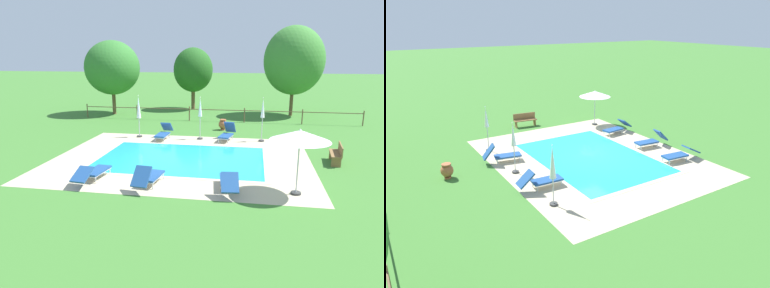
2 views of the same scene
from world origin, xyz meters
The scene contains 15 objects.
ground_plane centered at (0.00, 0.00, 0.00)m, with size 160.00×160.00×0.00m, color #3D752D.
pool_deck_paving centered at (0.00, 0.00, 0.00)m, with size 11.85×9.41×0.01m, color #BCAD8E.
swimming_pool_water centered at (0.00, 0.00, 0.01)m, with size 7.59×5.16×0.01m, color #23A8C1.
pool_coping_rim centered at (0.00, 0.00, 0.01)m, with size 8.07×5.64×0.01m.
sun_lounger_north_near_steps centered at (1.82, 4.08, 0.39)m, with size 0.93×1.94×0.99m.
sun_lounger_north_mid centered at (-0.46, -3.74, 0.38)m, with size 0.79×1.99×0.92m.
sun_lounger_north_far centered at (2.48, -3.66, 0.37)m, with size 0.84×2.06×0.83m.
sun_lounger_north_end centered at (-2.76, -3.53, 0.35)m, with size 0.81×2.12×0.71m.
sun_lounger_south_near_corner centered at (-1.80, 3.76, 0.38)m, with size 0.69×1.99×0.89m.
patio_umbrella_open_foreground centered at (4.83, -3.62, 2.09)m, with size 2.05×2.05×2.33m.
patio_umbrella_closed_row_west centered at (3.75, 4.12, 1.61)m, with size 0.32×0.32×2.48m.
patio_umbrella_closed_row_mid_west centered at (-3.35, 4.01, 1.60)m, with size 0.32×0.32×2.46m.
patio_umbrella_closed_row_centre centered at (0.27, 4.05, 1.59)m, with size 0.32×0.32×2.44m.
wooden_bench_lawn_side centered at (7.01, 0.50, 0.47)m, with size 0.61×1.54×0.87m.
terracotta_urn_near_fence centered at (1.34, 6.85, 0.38)m, with size 0.55×0.55×0.70m.
Camera 2 is at (-13.96, 9.64, 6.72)m, focal length 32.98 mm.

